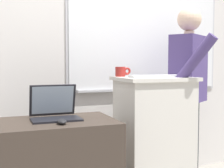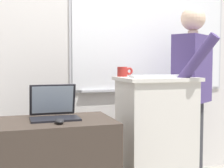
{
  "view_description": "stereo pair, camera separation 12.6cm",
  "coord_description": "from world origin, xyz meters",
  "px_view_note": "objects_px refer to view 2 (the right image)",
  "views": [
    {
      "loc": [
        -0.91,
        -1.81,
        1.16
      ],
      "look_at": [
        -0.06,
        0.4,
        1.0
      ],
      "focal_mm": 50.0,
      "sensor_mm": 36.0,
      "label": 1
    },
    {
      "loc": [
        -0.79,
        -1.86,
        1.16
      ],
      "look_at": [
        -0.06,
        0.4,
        1.0
      ],
      "focal_mm": 50.0,
      "sensor_mm": 36.0,
      "label": 2
    }
  ],
  "objects_px": {
    "person_presenter": "(192,85)",
    "laptop": "(54,108)",
    "wireless_keyboard": "(157,76)",
    "computer_mouse_by_laptop": "(59,121)",
    "coffee_mug": "(123,72)",
    "lectern_podium": "(155,138)"
  },
  "relations": [
    {
      "from": "lectern_podium",
      "to": "wireless_keyboard",
      "type": "xyz_separation_m",
      "value": [
        -0.02,
        -0.06,
        0.53
      ]
    },
    {
      "from": "person_presenter",
      "to": "computer_mouse_by_laptop",
      "type": "distance_m",
      "value": 1.33
    },
    {
      "from": "laptop",
      "to": "coffee_mug",
      "type": "distance_m",
      "value": 0.74
    },
    {
      "from": "coffee_mug",
      "to": "lectern_podium",
      "type": "bearing_deg",
      "value": -37.51
    },
    {
      "from": "person_presenter",
      "to": "wireless_keyboard",
      "type": "distance_m",
      "value": 0.46
    },
    {
      "from": "laptop",
      "to": "computer_mouse_by_laptop",
      "type": "relative_size",
      "value": 3.4
    },
    {
      "from": "lectern_podium",
      "to": "person_presenter",
      "type": "relative_size",
      "value": 0.63
    },
    {
      "from": "computer_mouse_by_laptop",
      "to": "wireless_keyboard",
      "type": "bearing_deg",
      "value": 17.59
    },
    {
      "from": "person_presenter",
      "to": "laptop",
      "type": "xyz_separation_m",
      "value": [
        -1.26,
        -0.19,
        -0.13
      ]
    },
    {
      "from": "lectern_podium",
      "to": "coffee_mug",
      "type": "distance_m",
      "value": 0.63
    },
    {
      "from": "computer_mouse_by_laptop",
      "to": "coffee_mug",
      "type": "relative_size",
      "value": 0.71
    },
    {
      "from": "lectern_podium",
      "to": "laptop",
      "type": "xyz_separation_m",
      "value": [
        -0.86,
        -0.1,
        0.31
      ]
    },
    {
      "from": "lectern_podium",
      "to": "coffee_mug",
      "type": "xyz_separation_m",
      "value": [
        -0.23,
        0.17,
        0.56
      ]
    },
    {
      "from": "wireless_keyboard",
      "to": "lectern_podium",
      "type": "bearing_deg",
      "value": 72.3
    },
    {
      "from": "computer_mouse_by_laptop",
      "to": "coffee_mug",
      "type": "distance_m",
      "value": 0.86
    },
    {
      "from": "computer_mouse_by_laptop",
      "to": "coffee_mug",
      "type": "xyz_separation_m",
      "value": [
        0.63,
        0.5,
        0.31
      ]
    },
    {
      "from": "laptop",
      "to": "coffee_mug",
      "type": "relative_size",
      "value": 2.42
    },
    {
      "from": "person_presenter",
      "to": "wireless_keyboard",
      "type": "bearing_deg",
      "value": 164.62
    },
    {
      "from": "computer_mouse_by_laptop",
      "to": "coffee_mug",
      "type": "height_order",
      "value": "coffee_mug"
    },
    {
      "from": "lectern_podium",
      "to": "computer_mouse_by_laptop",
      "type": "relative_size",
      "value": 10.43
    },
    {
      "from": "person_presenter",
      "to": "laptop",
      "type": "bearing_deg",
      "value": 154.16
    },
    {
      "from": "lectern_podium",
      "to": "laptop",
      "type": "height_order",
      "value": "lectern_podium"
    }
  ]
}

